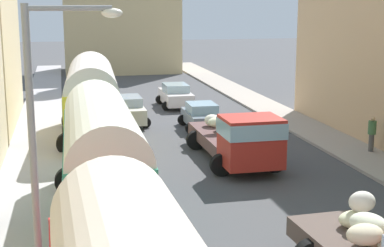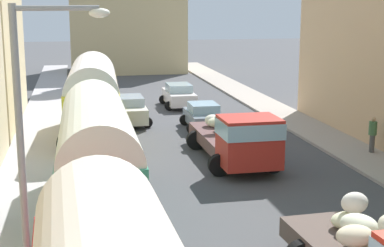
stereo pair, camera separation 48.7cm
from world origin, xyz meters
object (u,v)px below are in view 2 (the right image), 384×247
car_1 (179,95)px  streetlamp_near (34,136)px  cargo_truck_1 (238,138)px  parked_bus_1 (97,152)px  parked_bus_2 (93,95)px  car_3 (131,110)px  car_0 (203,116)px  pedestrian_0 (373,134)px

car_1 → streetlamp_near: size_ratio=0.60×
cargo_truck_1 → car_1: bearing=89.6°
car_1 → streetlamp_near: bearing=-106.8°
parked_bus_1 → car_1: (6.21, 19.76, -1.44)m
parked_bus_2 → car_3: size_ratio=2.11×
car_0 → car_1: bearing=90.7°
parked_bus_2 → cargo_truck_1: size_ratio=1.21×
streetlamp_near → parked_bus_2: bearing=84.1°
car_3 → pedestrian_0: pedestrian_0 is taller
car_1 → parked_bus_1: bearing=-107.4°
parked_bus_1 → car_3: bearing=80.3°
parked_bus_2 → pedestrian_0: parked_bus_2 is taller
car_0 → pedestrian_0: (6.34, -7.08, 0.28)m
parked_bus_2 → car_3: parked_bus_2 is taller
pedestrian_0 → car_3: bearing=137.4°
car_0 → car_3: size_ratio=0.87×
parked_bus_2 → cargo_truck_1: bearing=-46.9°
cargo_truck_1 → streetlamp_near: bearing=-125.0°
parked_bus_1 → pedestrian_0: parked_bus_1 is taller
car_0 → cargo_truck_1: bearing=-91.4°
car_1 → pedestrian_0: 15.59m
streetlamp_near → pedestrian_0: bearing=38.8°
pedestrian_0 → streetlamp_near: 18.42m
parked_bus_2 → pedestrian_0: bearing=-24.9°
car_0 → car_1: size_ratio=0.89×
cargo_truck_1 → streetlamp_near: (-7.61, -10.88, 2.89)m
parked_bus_1 → car_1: 20.77m
car_0 → car_3: bearing=149.6°
car_3 → streetlamp_near: size_ratio=0.61×
cargo_truck_1 → streetlamp_near: streetlamp_near is taller
car_3 → streetlamp_near: bearing=-101.0°
car_0 → streetlamp_near: 20.33m
cargo_truck_1 → pedestrian_0: cargo_truck_1 is taller
cargo_truck_1 → parked_bus_1: bearing=-140.4°
parked_bus_1 → streetlamp_near: bearing=-104.4°
car_0 → parked_bus_2: bearing=-167.5°
car_3 → car_1: bearing=53.1°
streetlamp_near → car_0: bearing=67.1°
cargo_truck_1 → car_1: cargo_truck_1 is taller
parked_bus_1 → parked_bus_2: bearing=88.7°
pedestrian_0 → cargo_truck_1: bearing=-175.5°
parked_bus_1 → streetlamp_near: streetlamp_near is taller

